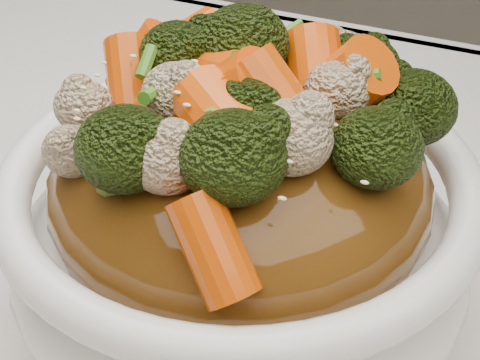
% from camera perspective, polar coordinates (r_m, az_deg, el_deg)
% --- Properties ---
extents(tablecloth, '(1.20, 0.80, 0.04)m').
position_cam_1_polar(tablecloth, '(0.43, -2.71, -12.58)').
color(tablecloth, white).
rests_on(tablecloth, dining_table).
extents(bowl, '(0.30, 0.30, 0.10)m').
position_cam_1_polar(bowl, '(0.39, 0.00, -4.32)').
color(bowl, white).
rests_on(bowl, tablecloth).
extents(sauce_base, '(0.24, 0.24, 0.11)m').
position_cam_1_polar(sauce_base, '(0.37, 0.00, -0.42)').
color(sauce_base, '#53300E').
rests_on(sauce_base, bowl).
extents(carrots, '(0.24, 0.24, 0.06)m').
position_cam_1_polar(carrots, '(0.33, 0.00, 9.27)').
color(carrots, '#D44C06').
rests_on(carrots, sauce_base).
extents(broccoli, '(0.24, 0.24, 0.05)m').
position_cam_1_polar(broccoli, '(0.33, 0.00, 9.10)').
color(broccoli, black).
rests_on(broccoli, sauce_base).
extents(cauliflower, '(0.24, 0.24, 0.04)m').
position_cam_1_polar(cauliflower, '(0.33, 0.00, 8.76)').
color(cauliflower, tan).
rests_on(cauliflower, sauce_base).
extents(scallions, '(0.18, 0.18, 0.02)m').
position_cam_1_polar(scallions, '(0.33, 0.00, 9.44)').
color(scallions, '#3A781B').
rests_on(scallions, sauce_base).
extents(sesame_seeds, '(0.22, 0.22, 0.01)m').
position_cam_1_polar(sesame_seeds, '(0.33, 0.00, 9.44)').
color(sesame_seeds, beige).
rests_on(sesame_seeds, sauce_base).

